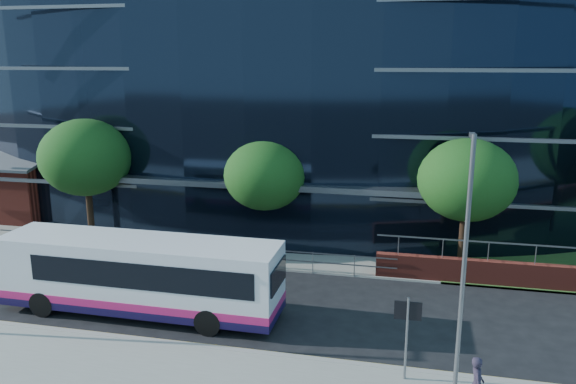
% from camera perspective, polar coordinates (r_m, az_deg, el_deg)
% --- Properties ---
extents(ground, '(200.00, 200.00, 0.00)m').
position_cam_1_polar(ground, '(21.21, -0.89, -15.15)').
color(ground, black).
rests_on(ground, ground).
extents(kerb, '(80.00, 0.25, 0.16)m').
position_cam_1_polar(kerb, '(20.32, -1.56, -16.27)').
color(kerb, gray).
rests_on(kerb, ground).
extents(yellow_line_outer, '(80.00, 0.08, 0.01)m').
position_cam_1_polar(yellow_line_outer, '(20.53, -1.42, -16.18)').
color(yellow_line_outer, gold).
rests_on(yellow_line_outer, ground).
extents(yellow_line_inner, '(80.00, 0.08, 0.01)m').
position_cam_1_polar(yellow_line_inner, '(20.65, -1.32, -15.98)').
color(yellow_line_inner, gold).
rests_on(yellow_line_inner, ground).
extents(far_forecourt, '(50.00, 8.00, 0.10)m').
position_cam_1_polar(far_forecourt, '(32.50, -6.74, -4.75)').
color(far_forecourt, gray).
rests_on(far_forecourt, ground).
extents(glass_office, '(44.00, 23.10, 16.00)m').
position_cam_1_polar(glass_office, '(39.90, 0.40, 10.36)').
color(glass_office, black).
rests_on(glass_office, ground).
extents(brick_pavilion, '(8.60, 6.66, 4.40)m').
position_cam_1_polar(brick_pavilion, '(41.95, -26.76, 0.70)').
color(brick_pavilion, maroon).
rests_on(brick_pavilion, ground).
extents(guard_railings, '(24.00, 0.05, 1.10)m').
position_cam_1_polar(guard_railings, '(29.49, -13.03, -5.36)').
color(guard_railings, slate).
rests_on(guard_railings, ground).
extents(street_sign, '(0.85, 0.09, 2.80)m').
position_cam_1_polar(street_sign, '(18.36, 12.04, -12.71)').
color(street_sign, slate).
rests_on(street_sign, pavement_near).
extents(tree_far_a, '(4.95, 4.95, 6.98)m').
position_cam_1_polar(tree_far_a, '(32.61, -19.88, 3.31)').
color(tree_far_a, black).
rests_on(tree_far_a, ground).
extents(tree_far_b, '(4.29, 4.29, 6.05)m').
position_cam_1_polar(tree_far_b, '(29.18, -2.35, 1.69)').
color(tree_far_b, black).
rests_on(tree_far_b, ground).
extents(tree_far_c, '(4.62, 4.62, 6.51)m').
position_cam_1_polar(tree_far_c, '(27.82, 17.71, 1.16)').
color(tree_far_c, black).
rests_on(tree_far_c, ground).
extents(streetlight_east, '(0.15, 0.77, 8.00)m').
position_cam_1_polar(streetlight_east, '(17.01, 17.48, -6.82)').
color(streetlight_east, slate).
rests_on(streetlight_east, pavement_near).
extents(city_bus, '(11.57, 2.77, 3.12)m').
position_cam_1_polar(city_bus, '(23.55, -14.60, -8.15)').
color(city_bus, silver).
rests_on(city_bus, ground).
extents(pedestrian, '(0.43, 0.64, 1.71)m').
position_cam_1_polar(pedestrian, '(17.92, 18.62, -18.03)').
color(pedestrian, '#272131').
rests_on(pedestrian, pavement_near).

